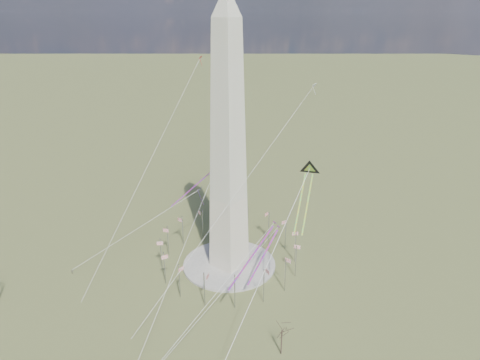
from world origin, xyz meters
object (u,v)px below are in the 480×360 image
Objects in this scene: tree_near at (282,329)px; person_west at (72,272)px; kite_delta_black at (309,172)px; washington_monument at (228,148)px.

person_west is at bearing -168.70° from tree_near.
kite_delta_black reaches higher than tree_near.
washington_monument is 8.04× the size of tree_near.
tree_near is at bearing -31.29° from washington_monument.
washington_monument reaches higher than tree_near.
washington_monument is 63.22× the size of person_west.
person_west is at bearing 11.67° from kite_delta_black.
tree_near is 7.87× the size of person_west.
washington_monument is 62.84m from tree_near.
washington_monument is 4.62× the size of kite_delta_black.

